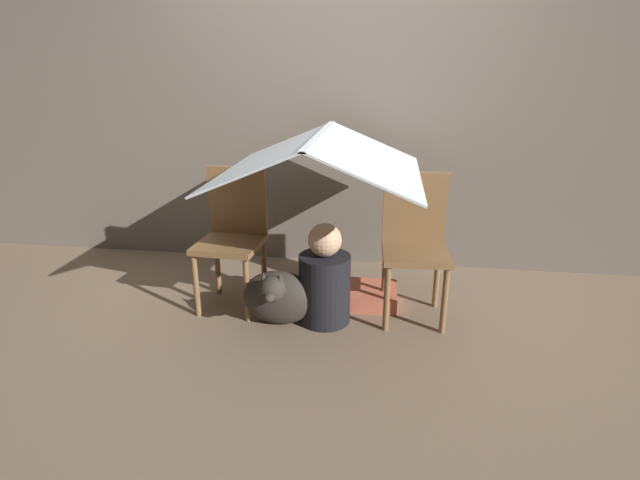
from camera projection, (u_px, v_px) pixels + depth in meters
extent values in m
plane|color=#7A6651|center=(318.00, 318.00, 3.11)|extent=(8.80, 8.80, 0.00)
cube|color=#6B6056|center=(337.00, 99.00, 3.60)|extent=(7.00, 0.05, 2.50)
cylinder|color=brown|center=(196.00, 286.00, 3.07)|extent=(0.04, 0.04, 0.41)
cylinder|color=brown|center=(247.00, 290.00, 3.00)|extent=(0.04, 0.04, 0.41)
cylinder|color=brown|center=(217.00, 265.00, 3.37)|extent=(0.04, 0.04, 0.41)
cylinder|color=brown|center=(264.00, 269.00, 3.31)|extent=(0.04, 0.04, 0.41)
cube|color=brown|center=(229.00, 245.00, 3.11)|extent=(0.41, 0.41, 0.04)
cube|color=brown|center=(237.00, 201.00, 3.20)|extent=(0.39, 0.06, 0.44)
cylinder|color=brown|center=(387.00, 299.00, 2.90)|extent=(0.04, 0.04, 0.41)
cylinder|color=brown|center=(444.00, 301.00, 2.87)|extent=(0.04, 0.04, 0.41)
cylinder|color=brown|center=(385.00, 276.00, 3.21)|extent=(0.04, 0.04, 0.41)
cylinder|color=brown|center=(437.00, 278.00, 3.18)|extent=(0.04, 0.04, 0.41)
cube|color=brown|center=(415.00, 254.00, 2.97)|extent=(0.41, 0.41, 0.04)
cube|color=brown|center=(415.00, 207.00, 3.05)|extent=(0.39, 0.05, 0.44)
cube|color=silver|center=(271.00, 154.00, 2.88)|extent=(0.58, 1.20, 0.25)
cube|color=silver|center=(370.00, 156.00, 2.81)|extent=(0.58, 1.20, 0.25)
cube|color=silver|center=(320.00, 134.00, 2.81)|extent=(0.04, 1.20, 0.01)
cylinder|color=black|center=(325.00, 289.00, 3.01)|extent=(0.31, 0.31, 0.43)
sphere|color=#D6A884|center=(325.00, 240.00, 2.90)|extent=(0.20, 0.20, 0.20)
ellipsoid|color=#332D28|center=(279.00, 298.00, 2.99)|extent=(0.44, 0.21, 0.34)
sphere|color=#332D28|center=(272.00, 289.00, 2.79)|extent=(0.16, 0.16, 0.16)
ellipsoid|color=#332D28|center=(269.00, 297.00, 2.73)|extent=(0.06, 0.08, 0.06)
cone|color=#332D28|center=(264.00, 278.00, 2.78)|extent=(0.06, 0.06, 0.07)
cone|color=#332D28|center=(280.00, 279.00, 2.77)|extent=(0.06, 0.06, 0.07)
cube|color=#CC664C|center=(364.00, 295.00, 3.29)|extent=(0.43, 0.35, 0.10)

